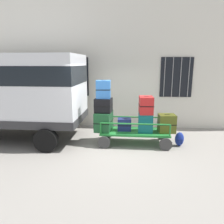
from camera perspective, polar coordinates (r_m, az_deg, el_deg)
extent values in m
plane|color=gray|center=(6.61, 0.39, -9.59)|extent=(40.00, 40.00, 0.00)
cube|color=silver|center=(8.60, 1.88, 12.71)|extent=(12.00, 0.30, 5.00)
cube|color=black|center=(8.75, -10.23, 9.24)|extent=(1.20, 0.04, 1.50)
cylinder|color=gray|center=(8.84, -13.15, 9.14)|extent=(0.03, 0.03, 1.50)
cylinder|color=gray|center=(8.75, -11.26, 9.20)|extent=(0.03, 0.03, 1.50)
cylinder|color=gray|center=(8.67, -9.33, 9.24)|extent=(0.03, 0.03, 1.50)
cylinder|color=gray|center=(8.60, -7.37, 9.28)|extent=(0.03, 0.03, 1.50)
cube|color=black|center=(8.60, 16.76, 8.84)|extent=(1.20, 0.04, 1.50)
cylinder|color=gray|center=(8.48, 13.80, 8.97)|extent=(0.03, 0.03, 1.50)
cylinder|color=gray|center=(8.53, 15.81, 8.87)|extent=(0.03, 0.03, 1.50)
cylinder|color=gray|center=(8.59, 17.80, 8.77)|extent=(0.03, 0.03, 1.50)
cylinder|color=gray|center=(8.66, 19.76, 8.66)|extent=(0.03, 0.03, 1.50)
cube|color=silver|center=(7.76, -25.10, 5.76)|extent=(4.56, 2.02, 2.15)
cube|color=black|center=(7.73, -25.42, 9.06)|extent=(4.58, 2.04, 0.55)
cube|color=#2D2D30|center=(7.92, -24.44, -1.10)|extent=(4.60, 2.06, 0.24)
cylinder|color=black|center=(6.53, -17.21, -7.18)|extent=(0.70, 0.22, 0.70)
cube|color=#1E722D|center=(6.86, 6.03, -5.22)|extent=(2.13, 0.92, 0.05)
cylinder|color=#383838|center=(6.56, 14.13, -8.40)|extent=(0.38, 0.06, 0.38)
cylinder|color=#383838|center=(7.45, 13.04, -5.75)|extent=(0.38, 0.06, 0.38)
cylinder|color=#383838|center=(6.53, -2.11, -8.10)|extent=(0.38, 0.06, 0.38)
cylinder|color=#383838|center=(7.42, -1.16, -5.48)|extent=(0.38, 0.06, 0.38)
cylinder|color=#1E722D|center=(6.50, 15.22, -4.80)|extent=(0.04, 0.04, 0.35)
cylinder|color=#1E722D|center=(7.29, 14.13, -2.81)|extent=(0.04, 0.04, 0.35)
cylinder|color=#1E722D|center=(6.46, -3.05, -4.45)|extent=(0.04, 0.04, 0.35)
cylinder|color=#1E722D|center=(7.25, -2.10, -2.49)|extent=(0.04, 0.04, 0.35)
cylinder|color=#1E722D|center=(6.35, 6.15, -3.18)|extent=(2.05, 0.04, 0.04)
cylinder|color=#1E722D|center=(7.15, 6.07, -1.33)|extent=(2.05, 0.04, 0.04)
cube|color=#194C28|center=(6.83, -2.21, -2.41)|extent=(0.55, 0.77, 0.59)
cube|color=black|center=(6.83, -2.21, -2.41)|extent=(0.56, 0.78, 0.02)
cube|color=black|center=(6.76, -2.23, -0.03)|extent=(0.16, 0.05, 0.02)
cube|color=black|center=(6.69, -2.27, 1.81)|extent=(0.54, 0.52, 0.43)
cube|color=black|center=(6.69, -2.27, 1.81)|extent=(0.55, 0.53, 0.02)
cube|color=black|center=(6.66, -2.29, 3.58)|extent=(0.16, 0.04, 0.02)
cube|color=#3372C6|center=(6.62, -2.31, 6.05)|extent=(0.45, 0.37, 0.55)
cube|color=black|center=(6.62, -2.31, 6.05)|extent=(0.46, 0.38, 0.02)
cube|color=black|center=(6.59, -2.33, 8.38)|extent=(0.15, 0.04, 0.02)
cube|color=navy|center=(6.83, 3.31, -3.33)|extent=(0.44, 0.33, 0.38)
cube|color=black|center=(6.83, 3.31, -3.33)|extent=(0.45, 0.34, 0.02)
cube|color=black|center=(6.78, 3.33, -1.81)|extent=(0.15, 0.04, 0.02)
cube|color=#0F5960|center=(6.76, 8.88, -2.82)|extent=(0.45, 0.47, 0.57)
cube|color=black|center=(6.76, 8.88, -2.82)|extent=(0.46, 0.48, 0.02)
cube|color=black|center=(6.69, 8.97, -0.49)|extent=(0.16, 0.03, 0.02)
cube|color=#B21E1E|center=(6.63, 9.05, 1.83)|extent=(0.44, 0.53, 0.53)
cube|color=black|center=(6.63, 9.05, 1.83)|extent=(0.45, 0.54, 0.02)
cube|color=black|center=(6.59, 9.13, 4.03)|extent=(0.14, 0.04, 0.02)
cube|color=#4C5119|center=(6.85, 14.38, -2.94)|extent=(0.54, 0.46, 0.56)
cube|color=black|center=(6.85, 14.38, -2.94)|extent=(0.55, 0.48, 0.02)
cube|color=black|center=(6.78, 14.51, -0.71)|extent=(0.16, 0.04, 0.02)
ellipsoid|color=navy|center=(7.03, 17.52, -6.88)|extent=(0.27, 0.19, 0.44)
cube|color=navy|center=(6.96, 17.65, -7.48)|extent=(0.14, 0.06, 0.15)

